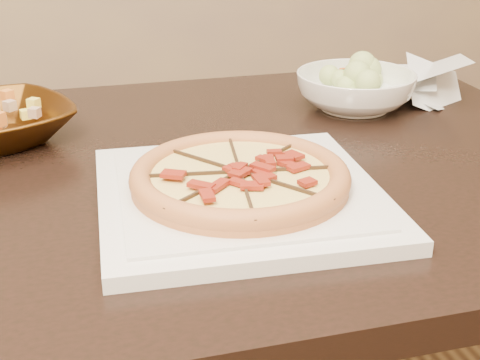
{
  "coord_description": "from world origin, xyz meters",
  "views": [
    {
      "loc": [
        -0.14,
        -0.64,
        1.1
      ],
      "look_at": [
        0.06,
        0.04,
        0.78
      ],
      "focal_mm": 50.0,
      "sensor_mm": 36.0,
      "label": 1
    }
  ],
  "objects_px": {
    "dining_table": "(157,239)",
    "salad_bowl": "(355,91)",
    "plate": "(240,195)",
    "pizza": "(240,177)"
  },
  "relations": [
    {
      "from": "dining_table",
      "to": "salad_bowl",
      "type": "xyz_separation_m",
      "value": [
        0.37,
        0.15,
        0.14
      ]
    },
    {
      "from": "dining_table",
      "to": "plate",
      "type": "height_order",
      "value": "plate"
    },
    {
      "from": "plate",
      "to": "dining_table",
      "type": "bearing_deg",
      "value": 119.11
    },
    {
      "from": "dining_table",
      "to": "salad_bowl",
      "type": "relative_size",
      "value": 6.52
    },
    {
      "from": "dining_table",
      "to": "pizza",
      "type": "height_order",
      "value": "pizza"
    },
    {
      "from": "dining_table",
      "to": "plate",
      "type": "xyz_separation_m",
      "value": [
        0.08,
        -0.14,
        0.12
      ]
    },
    {
      "from": "pizza",
      "to": "salad_bowl",
      "type": "distance_m",
      "value": 0.41
    },
    {
      "from": "dining_table",
      "to": "pizza",
      "type": "distance_m",
      "value": 0.22
    },
    {
      "from": "plate",
      "to": "salad_bowl",
      "type": "height_order",
      "value": "salad_bowl"
    },
    {
      "from": "dining_table",
      "to": "salad_bowl",
      "type": "distance_m",
      "value": 0.42
    }
  ]
}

